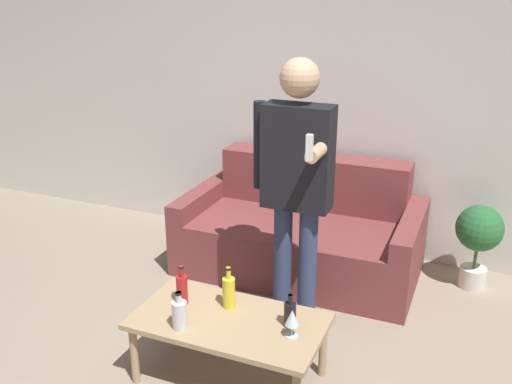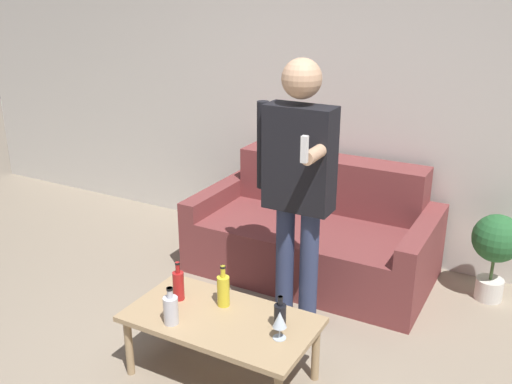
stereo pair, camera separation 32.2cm
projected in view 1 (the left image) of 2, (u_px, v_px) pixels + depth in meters
wall_back at (327, 82)px, 4.40m from camera, size 8.00×0.06×2.70m
couch at (302, 231)px, 4.34m from camera, size 1.75×0.95×0.82m
coffee_table at (229, 325)px, 3.06m from camera, size 1.03×0.56×0.38m
bottle_orange at (180, 314)px, 2.94m from camera, size 0.08×0.08×0.21m
bottle_green at (229, 291)px, 3.13m from camera, size 0.07×0.07×0.24m
bottle_dark at (182, 289)px, 3.17m from camera, size 0.06×0.06×0.23m
bottle_yellow at (290, 314)px, 2.96m from camera, size 0.06×0.06×0.18m
wine_glass_near at (292, 319)px, 2.86m from camera, size 0.07×0.07×0.15m
person_standing_front at (296, 177)px, 3.32m from camera, size 0.48×0.43×1.70m
potted_plant at (479, 235)px, 4.00m from camera, size 0.33×0.33×0.63m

